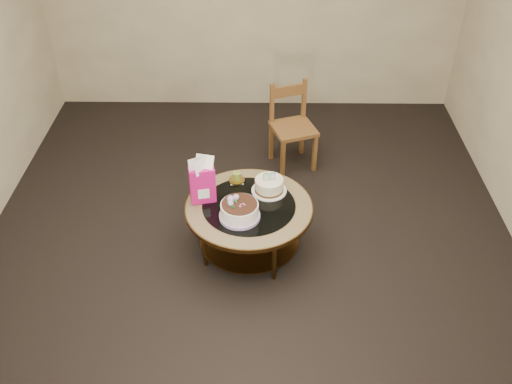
{
  "coord_description": "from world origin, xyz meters",
  "views": [
    {
      "loc": [
        0.1,
        -3.5,
        3.29
      ],
      "look_at": [
        0.06,
        0.02,
        0.57
      ],
      "focal_mm": 40.0,
      "sensor_mm": 36.0,
      "label": 1
    }
  ],
  "objects_px": {
    "decorated_cake": "(239,211)",
    "coffee_table": "(249,213)",
    "cream_cake": "(269,186)",
    "dining_chair": "(292,126)",
    "gift_bag": "(202,180)"
  },
  "relations": [
    {
      "from": "decorated_cake",
      "to": "cream_cake",
      "type": "height_order",
      "value": "decorated_cake"
    },
    {
      "from": "coffee_table",
      "to": "cream_cake",
      "type": "distance_m",
      "value": 0.28
    },
    {
      "from": "decorated_cake",
      "to": "dining_chair",
      "type": "height_order",
      "value": "dining_chair"
    },
    {
      "from": "coffee_table",
      "to": "dining_chair",
      "type": "bearing_deg",
      "value": 72.83
    },
    {
      "from": "decorated_cake",
      "to": "coffee_table",
      "type": "bearing_deg",
      "value": 65.08
    },
    {
      "from": "decorated_cake",
      "to": "gift_bag",
      "type": "height_order",
      "value": "gift_bag"
    },
    {
      "from": "coffee_table",
      "to": "cream_cake",
      "type": "xyz_separation_m",
      "value": [
        0.16,
        0.18,
        0.14
      ]
    },
    {
      "from": "coffee_table",
      "to": "decorated_cake",
      "type": "relative_size",
      "value": 3.22
    },
    {
      "from": "cream_cake",
      "to": "gift_bag",
      "type": "distance_m",
      "value": 0.56
    },
    {
      "from": "coffee_table",
      "to": "decorated_cake",
      "type": "distance_m",
      "value": 0.22
    },
    {
      "from": "dining_chair",
      "to": "coffee_table",
      "type": "bearing_deg",
      "value": -126.28
    },
    {
      "from": "cream_cake",
      "to": "dining_chair",
      "type": "xyz_separation_m",
      "value": [
        0.23,
        1.08,
        -0.09
      ]
    },
    {
      "from": "gift_bag",
      "to": "dining_chair",
      "type": "xyz_separation_m",
      "value": [
        0.76,
        1.2,
        -0.23
      ]
    },
    {
      "from": "cream_cake",
      "to": "decorated_cake",
      "type": "bearing_deg",
      "value": -134.41
    },
    {
      "from": "decorated_cake",
      "to": "cream_cake",
      "type": "relative_size",
      "value": 1.1
    }
  ]
}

